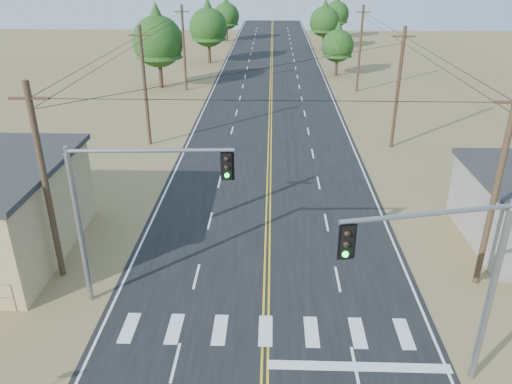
{
  "coord_description": "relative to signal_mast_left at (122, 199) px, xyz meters",
  "views": [
    {
      "loc": [
        0.14,
        -9.13,
        14.72
      ],
      "look_at": [
        -0.64,
        14.84,
        3.5
      ],
      "focal_mm": 35.0,
      "sensor_mm": 36.0,
      "label": 1
    }
  ],
  "objects": [
    {
      "name": "tree_right_near",
      "position": [
        15.28,
        51.06,
        -0.83
      ],
      "size": [
        4.36,
        4.36,
        7.27
      ],
      "color": "#3F2D1E",
      "rests_on": "ground"
    },
    {
      "name": "road",
      "position": [
        6.28,
        19.9,
        -5.27
      ],
      "size": [
        15.0,
        200.0,
        0.02
      ],
      "primitive_type": "cube",
      "color": "black",
      "rests_on": "ground"
    },
    {
      "name": "utility_pole_left_near",
      "position": [
        -4.22,
        1.9,
        -0.16
      ],
      "size": [
        1.8,
        0.3,
        10.0
      ],
      "color": "#4C3826",
      "rests_on": "ground"
    },
    {
      "name": "signal_mast_right",
      "position": [
        12.61,
        -4.88,
        -0.12
      ],
      "size": [
        5.92,
        1.68,
        7.67
      ],
      "rotation": [
        0.0,
        0.0,
        0.23
      ],
      "color": "gray",
      "rests_on": "ground"
    },
    {
      "name": "tree_left_far",
      "position": [
        -2.72,
        83.06,
        -0.1
      ],
      "size": [
        5.08,
        5.08,
        8.47
      ],
      "color": "#3F2D1E",
      "rests_on": "ground"
    },
    {
      "name": "tree_right_mid",
      "position": [
        15.49,
        73.22,
        0.03
      ],
      "size": [
        5.21,
        5.21,
        8.69
      ],
      "color": "#3F2D1E",
      "rests_on": "ground"
    },
    {
      "name": "tree_right_far",
      "position": [
        19.18,
        87.58,
        -0.09
      ],
      "size": [
        5.09,
        5.09,
        8.48
      ],
      "color": "#3F2D1E",
      "rests_on": "ground"
    },
    {
      "name": "tree_left_mid",
      "position": [
        -3.43,
        59.9,
        0.62
      ],
      "size": [
        5.79,
        5.79,
        9.65
      ],
      "color": "#3F2D1E",
      "rests_on": "ground"
    },
    {
      "name": "tree_left_near",
      "position": [
        -7.53,
        43.01,
        1.0
      ],
      "size": [
        6.15,
        6.15,
        10.26
      ],
      "color": "#3F2D1E",
      "rests_on": "ground"
    },
    {
      "name": "utility_pole_left_mid",
      "position": [
        -4.22,
        21.9,
        -0.16
      ],
      "size": [
        1.8,
        0.3,
        10.0
      ],
      "color": "#4C3826",
      "rests_on": "ground"
    },
    {
      "name": "signal_mast_left",
      "position": [
        0.0,
        0.0,
        0.0
      ],
      "size": [
        7.1,
        0.62,
        7.73
      ],
      "rotation": [
        0.0,
        0.0,
        0.05
      ],
      "color": "gray",
      "rests_on": "ground"
    },
    {
      "name": "utility_pole_right_near",
      "position": [
        16.78,
        1.9,
        -0.16
      ],
      "size": [
        1.8,
        0.3,
        10.0
      ],
      "color": "#4C3826",
      "rests_on": "ground"
    },
    {
      "name": "utility_pole_right_far",
      "position": [
        16.78,
        41.9,
        -0.16
      ],
      "size": [
        1.8,
        0.3,
        10.0
      ],
      "color": "#4C3826",
      "rests_on": "ground"
    },
    {
      "name": "utility_pole_right_mid",
      "position": [
        16.78,
        21.9,
        -0.16
      ],
      "size": [
        1.8,
        0.3,
        10.0
      ],
      "color": "#4C3826",
      "rests_on": "ground"
    },
    {
      "name": "utility_pole_left_far",
      "position": [
        -4.22,
        41.9,
        -0.16
      ],
      "size": [
        1.8,
        0.3,
        10.0
      ],
      "color": "#4C3826",
      "rests_on": "ground"
    }
  ]
}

